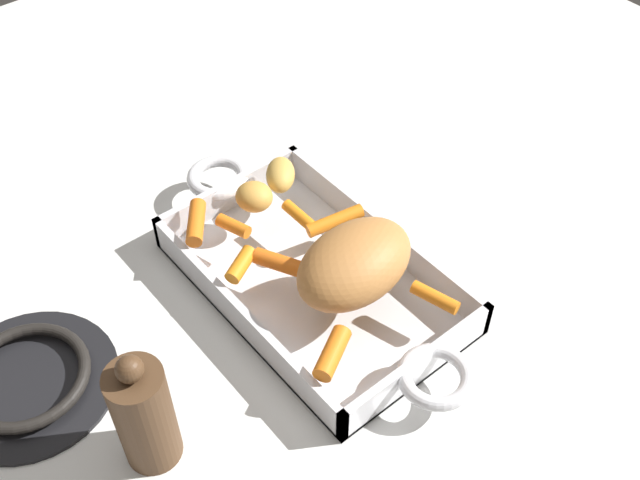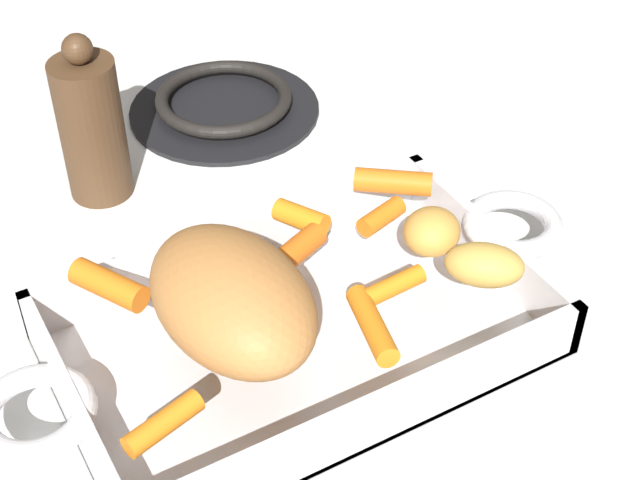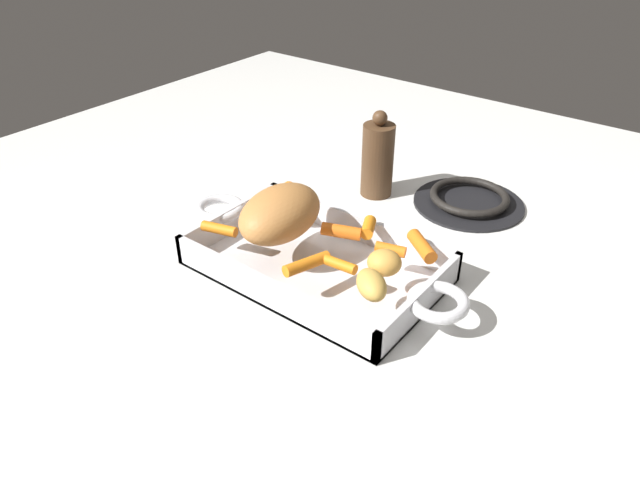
% 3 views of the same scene
% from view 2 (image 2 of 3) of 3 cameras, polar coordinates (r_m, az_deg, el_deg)
% --- Properties ---
extents(ground_plane, '(1.68, 1.68, 0.00)m').
position_cam_2_polar(ground_plane, '(0.72, -1.18, -6.27)').
color(ground_plane, silver).
extents(roasting_dish, '(0.47, 0.22, 0.05)m').
position_cam_2_polar(roasting_dish, '(0.70, -1.20, -5.37)').
color(roasting_dish, silver).
rests_on(roasting_dish, ground_plane).
extents(pork_roast, '(0.11, 0.15, 0.07)m').
position_cam_2_polar(pork_roast, '(0.63, -5.26, -3.52)').
color(pork_roast, '#BA793D').
rests_on(pork_roast, roasting_dish).
extents(baby_carrot_northwest, '(0.06, 0.04, 0.02)m').
position_cam_2_polar(baby_carrot_northwest, '(0.71, -1.54, -0.72)').
color(baby_carrot_northwest, orange).
rests_on(baby_carrot_northwest, roasting_dish).
extents(baby_carrot_center_right, '(0.06, 0.03, 0.02)m').
position_cam_2_polar(baby_carrot_center_right, '(0.60, -9.32, -10.74)').
color(baby_carrot_center_right, orange).
rests_on(baby_carrot_center_right, roasting_dish).
extents(baby_carrot_southwest, '(0.03, 0.07, 0.02)m').
position_cam_2_polar(baby_carrot_southwest, '(0.65, 3.13, -5.08)').
color(baby_carrot_southwest, orange).
rests_on(baby_carrot_southwest, roasting_dish).
extents(baby_carrot_southeast, '(0.05, 0.06, 0.02)m').
position_cam_2_polar(baby_carrot_southeast, '(0.69, -12.47, -2.64)').
color(baby_carrot_southeast, orange).
rests_on(baby_carrot_southeast, roasting_dish).
extents(baby_carrot_northeast, '(0.06, 0.05, 0.02)m').
position_cam_2_polar(baby_carrot_northeast, '(0.78, 4.39, 3.48)').
color(baby_carrot_northeast, orange).
rests_on(baby_carrot_northeast, roasting_dish).
extents(baby_carrot_short, '(0.04, 0.05, 0.02)m').
position_cam_2_polar(baby_carrot_short, '(0.74, -1.13, 1.36)').
color(baby_carrot_short, orange).
rests_on(baby_carrot_short, roasting_dish).
extents(baby_carrot_center_left, '(0.05, 0.02, 0.02)m').
position_cam_2_polar(baby_carrot_center_left, '(0.68, 4.37, -2.77)').
color(baby_carrot_center_left, orange).
rests_on(baby_carrot_center_left, roasting_dish).
extents(baby_carrot_long, '(0.05, 0.03, 0.02)m').
position_cam_2_polar(baby_carrot_long, '(0.74, 3.68, 1.41)').
color(baby_carrot_long, orange).
rests_on(baby_carrot_long, roasting_dish).
extents(potato_near_roast, '(0.07, 0.06, 0.03)m').
position_cam_2_polar(potato_near_roast, '(0.70, 9.77, -1.48)').
color(potato_near_roast, gold).
rests_on(potato_near_roast, roasting_dish).
extents(potato_corner, '(0.06, 0.06, 0.03)m').
position_cam_2_polar(potato_corner, '(0.72, 6.61, 0.57)').
color(potato_corner, gold).
rests_on(potato_corner, roasting_dish).
extents(stove_burner_rear, '(0.19, 0.19, 0.02)m').
position_cam_2_polar(stove_burner_rear, '(0.96, -5.74, 8.08)').
color(stove_burner_rear, black).
rests_on(stove_burner_rear, ground_plane).
extents(pepper_mill, '(0.06, 0.06, 0.15)m').
position_cam_2_polar(pepper_mill, '(0.84, -13.46, 6.58)').
color(pepper_mill, '#4C331E').
rests_on(pepper_mill, ground_plane).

